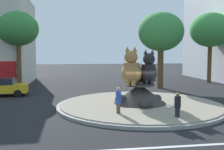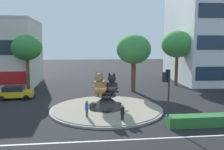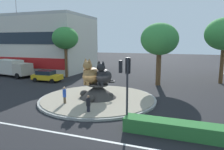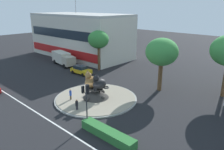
# 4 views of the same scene
# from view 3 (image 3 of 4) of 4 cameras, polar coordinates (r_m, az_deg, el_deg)

# --- Properties ---
(ground_plane) EXTENTS (160.00, 160.00, 0.00)m
(ground_plane) POSITION_cam_3_polar(r_m,az_deg,el_deg) (20.78, -3.89, -6.80)
(ground_plane) COLOR black
(lane_centreline) EXTENTS (112.00, 0.20, 0.01)m
(lane_centreline) POSITION_cam_3_polar(r_m,az_deg,el_deg) (14.43, -16.88, -14.64)
(lane_centreline) COLOR silver
(lane_centreline) RESTS_ON ground
(roundabout_island) EXTENTS (11.48, 11.48, 1.58)m
(roundabout_island) POSITION_cam_3_polar(r_m,az_deg,el_deg) (20.66, -3.93, -5.69)
(roundabout_island) COLOR gray
(roundabout_island) RESTS_ON ground
(cat_statue_tabby) EXTENTS (2.31, 2.67, 2.58)m
(cat_statue_tabby) POSITION_cam_3_polar(r_m,az_deg,el_deg) (20.35, -5.73, 0.12)
(cat_statue_tabby) COLOR #9E703D
(cat_statue_tabby) RESTS_ON roundabout_island
(cat_statue_black) EXTENTS (1.76, 2.42, 2.37)m
(cat_statue_black) POSITION_cam_3_polar(r_m,az_deg,el_deg) (20.08, -2.35, -0.18)
(cat_statue_black) COLOR black
(cat_statue_black) RESTS_ON roundabout_island
(traffic_light_mast) EXTENTS (0.71, 0.59, 4.72)m
(traffic_light_mast) POSITION_cam_3_polar(r_m,az_deg,el_deg) (13.51, 3.96, -0.51)
(traffic_light_mast) COLOR #2D2D33
(traffic_light_mast) RESTS_ON ground
(shophouse_block) EXTENTS (26.67, 12.63, 16.33)m
(shophouse_block) POSITION_cam_3_polar(r_m,az_deg,el_deg) (46.76, -22.36, 8.07)
(shophouse_block) COLOR beige
(shophouse_block) RESTS_ON ground
(clipped_hedge_strip) EXTENTS (6.57, 1.20, 0.90)m
(clipped_hedge_strip) POSITION_cam_3_polar(r_m,az_deg,el_deg) (13.67, 17.42, -14.01)
(clipped_hedge_strip) COLOR #2D7033
(clipped_hedge_strip) RESTS_ON ground
(broadleaf_tree_behind_island) EXTENTS (4.83, 4.83, 8.09)m
(broadleaf_tree_behind_island) POSITION_cam_3_polar(r_m,az_deg,el_deg) (27.54, 12.98, 9.52)
(broadleaf_tree_behind_island) COLOR brown
(broadleaf_tree_behind_island) RESTS_ON ground
(third_tree_left) EXTENTS (4.09, 4.09, 7.98)m
(third_tree_left) POSITION_cam_3_polar(r_m,az_deg,el_deg) (33.74, -12.80, 9.82)
(third_tree_left) COLOR brown
(third_tree_left) RESTS_ON ground
(pedestrian_black_shirt) EXTENTS (0.35, 0.35, 1.58)m
(pedestrian_black_shirt) POSITION_cam_3_polar(r_m,az_deg,el_deg) (16.54, -6.55, -8.11)
(pedestrian_black_shirt) COLOR black
(pedestrian_black_shirt) RESTS_ON ground
(pedestrian_blue_shirt) EXTENTS (0.31, 0.31, 1.77)m
(pedestrian_blue_shirt) POSITION_cam_3_polar(r_m,az_deg,el_deg) (19.07, -12.98, -5.53)
(pedestrian_blue_shirt) COLOR brown
(pedestrian_blue_shirt) RESTS_ON ground
(hatchback_near_shophouse) EXTENTS (4.29, 2.31, 1.59)m
(hatchback_near_shophouse) POSITION_cam_3_polar(r_m,az_deg,el_deg) (31.19, -17.55, -0.21)
(hatchback_near_shophouse) COLOR gold
(hatchback_near_shophouse) RESTS_ON ground
(delivery_box_truck) EXTENTS (7.59, 3.48, 2.72)m
(delivery_box_truck) POSITION_cam_3_polar(r_m,az_deg,el_deg) (37.70, -25.89, 1.90)
(delivery_box_truck) COLOR #B7AD99
(delivery_box_truck) RESTS_ON ground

